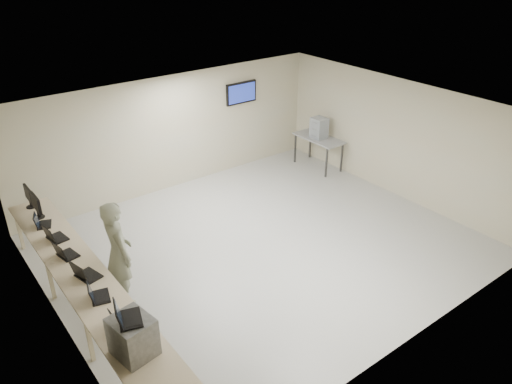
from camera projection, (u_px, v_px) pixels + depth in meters
room at (262, 182)px, 9.60m from camera, size 8.01×7.01×2.81m
workbench at (83, 278)px, 7.88m from camera, size 0.76×6.00×0.90m
equipment_box at (133, 336)px, 6.25m from camera, size 0.54×0.59×0.54m
laptop_on_box at (125, 317)px, 6.06m from camera, size 0.41×0.45×0.30m
laptop_0 at (120, 322)px, 6.78m from camera, size 0.27×0.33×0.25m
laptop_1 at (96, 295)px, 7.28m from camera, size 0.38×0.41×0.28m
laptop_2 at (84, 274)px, 7.72m from camera, size 0.41×0.45×0.30m
laptop_3 at (64, 253)px, 8.24m from camera, size 0.35×0.40×0.28m
laptop_4 at (54, 236)px, 8.70m from camera, size 0.36×0.41×0.29m
laptop_5 at (41, 223)px, 9.11m from camera, size 0.37×0.39×0.26m
monitor_near at (36, 204)px, 9.29m from camera, size 0.21×0.48×0.47m
monitor_far at (29, 195)px, 9.66m from camera, size 0.19×0.44×0.43m
soldier at (118, 253)px, 8.26m from camera, size 0.48×0.71×1.91m
side_table at (319, 140)px, 13.29m from camera, size 0.66×1.42×0.85m
storage_bins at (319, 128)px, 13.12m from camera, size 0.35×0.38×0.55m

